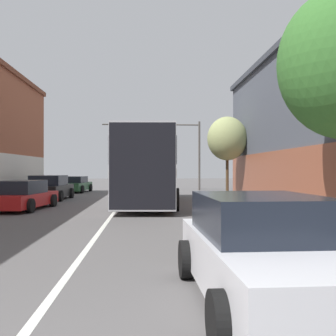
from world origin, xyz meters
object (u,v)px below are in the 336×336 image
at_px(parked_car_left_mid, 75,185).
at_px(street_tree_far, 227,139).
at_px(parked_car_left_far, 50,188).
at_px(traffic_signal_gantry, 169,140).
at_px(bus, 149,165).
at_px(hatchback_foreground, 264,252).
at_px(parked_car_left_near, 23,196).

distance_m(parked_car_left_mid, street_tree_far, 13.46).
relative_size(parked_car_left_mid, street_tree_far, 0.90).
bearing_deg(parked_car_left_far, traffic_signal_gantry, -35.25).
relative_size(bus, hatchback_foreground, 2.75).
distance_m(hatchback_foreground, parked_car_left_mid, 27.48).
height_order(bus, parked_car_left_mid, bus).
bearing_deg(parked_car_left_near, parked_car_left_mid, 6.62).
bearing_deg(traffic_signal_gantry, hatchback_foreground, -90.98).
height_order(parked_car_left_far, street_tree_far, street_tree_far).
relative_size(hatchback_foreground, parked_car_left_mid, 0.94).
relative_size(bus, traffic_signal_gantry, 1.40).
bearing_deg(parked_car_left_far, parked_car_left_near, -175.74).
relative_size(bus, parked_car_left_mid, 2.58).
bearing_deg(hatchback_foreground, traffic_signal_gantry, -2.25).
bearing_deg(parked_car_left_mid, bus, -147.12).
bearing_deg(bus, parked_car_left_near, 117.90).
relative_size(traffic_signal_gantry, street_tree_far, 1.66).
relative_size(hatchback_foreground, traffic_signal_gantry, 0.51).
distance_m(parked_car_left_far, traffic_signal_gantry, 13.38).
height_order(hatchback_foreground, parked_car_left_near, hatchback_foreground).
distance_m(bus, parked_car_left_mid, 12.67).
height_order(hatchback_foreground, parked_car_left_far, parked_car_left_far).
bearing_deg(parked_car_left_mid, street_tree_far, -119.49).
relative_size(bus, parked_car_left_near, 2.55).
bearing_deg(street_tree_far, bus, -143.10).
xyz_separation_m(bus, traffic_signal_gantry, (1.90, 13.45, 2.36)).
xyz_separation_m(parked_car_left_mid, street_tree_far, (10.76, -7.47, 3.12)).
height_order(hatchback_foreground, street_tree_far, street_tree_far).
xyz_separation_m(parked_car_left_far, traffic_signal_gantry, (7.79, 10.23, 3.71)).
bearing_deg(parked_car_left_near, traffic_signal_gantry, -19.28).
xyz_separation_m(bus, parked_car_left_near, (-5.66, -2.64, -1.41)).
bearing_deg(traffic_signal_gantry, parked_car_left_mid, -163.48).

